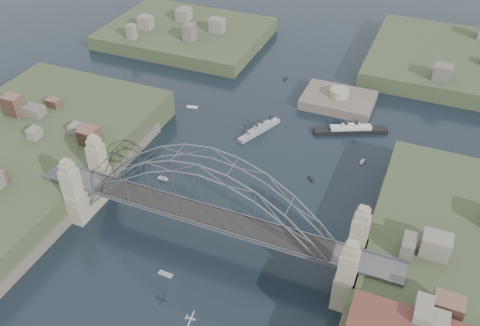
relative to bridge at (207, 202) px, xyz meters
name	(u,v)px	position (x,y,z in m)	size (l,w,h in m)	color
ground	(209,243)	(0.00, 0.00, -12.32)	(500.00, 500.00, 0.00)	black
bridge	(207,202)	(0.00, 0.00, 0.00)	(84.00, 13.80, 24.60)	#4C4B4E
shore_west	(8,175)	(-57.32, 0.00, -10.35)	(50.50, 90.00, 12.00)	#343F25
headland_nw	(186,38)	(-55.00, 95.00, -11.82)	(60.00, 45.00, 9.00)	#343F25
headland_ne	(472,69)	(50.00, 110.00, -11.57)	(70.00, 55.00, 9.50)	#343F25
fort_island	(337,105)	(12.00, 70.00, -12.66)	(22.00, 16.00, 9.40)	brown
naval_cruiser_near	(259,130)	(-5.50, 45.88, -11.58)	(8.19, 15.61, 4.81)	gray
naval_cruiser_far	(247,52)	(-28.25, 92.41, -11.53)	(6.74, 14.97, 5.09)	gray
ocean_liner	(351,130)	(19.29, 56.00, -11.50)	(20.90, 11.84, 5.32)	black
aeroplane	(190,318)	(7.26, -23.10, -6.57)	(1.92, 3.55, 0.52)	#A1A3A8
small_boat_a	(163,178)	(-20.89, 15.72, -12.04)	(2.77, 0.98, 1.43)	beige
small_boat_b	(311,179)	(14.81, 30.52, -12.17)	(1.85, 1.99, 0.45)	beige
small_boat_c	(166,274)	(-4.63, -11.89, -12.17)	(3.23, 1.16, 0.45)	beige
small_boat_d	(362,162)	(25.65, 42.91, -12.04)	(1.15, 2.52, 1.43)	beige
small_boat_e	(192,107)	(-29.87, 50.38, -12.17)	(3.63, 1.82, 0.45)	beige
small_boat_f	(271,117)	(-4.77, 54.41, -12.17)	(0.66, 1.52, 0.45)	beige
small_boat_h	(285,79)	(-8.73, 79.30, -12.17)	(0.86, 2.29, 0.45)	beige
small_boat_i	(357,236)	(30.39, 14.84, -12.17)	(1.09, 2.50, 0.45)	beige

